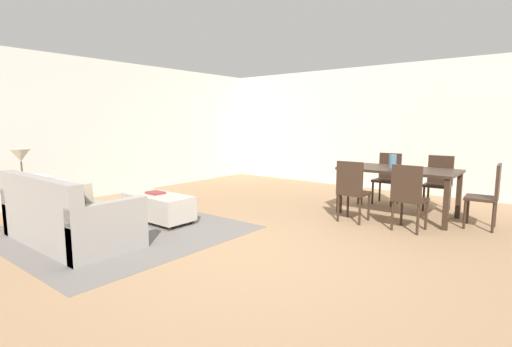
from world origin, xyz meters
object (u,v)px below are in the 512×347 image
Objects in this scene: couch at (67,219)px; book_on_ottoman at (155,193)px; dining_table at (398,174)px; dining_chair_near_right at (408,194)px; table_lamp at (21,157)px; dining_chair_far_left at (388,175)px; vase_centerpiece at (393,161)px; ottoman_table at (158,206)px; dining_chair_near_left at (352,188)px; side_table at (24,194)px; dining_chair_far_right at (439,180)px; dining_chair_head_east at (489,193)px.

book_on_ottoman is (0.00, 1.32, 0.13)m from couch.
dining_chair_near_right reaches higher than dining_table.
dining_chair_far_left is at bearing 53.19° from table_lamp.
vase_centerpiece is at bearing -66.87° from dining_chair_far_left.
ottoman_table is 0.21m from book_on_ottoman.
dining_chair_near_left is 2.94m from book_on_ottoman.
couch reaches higher than ottoman_table.
vase_centerpiece reaches higher than side_table.
dining_chair_far_right reaches higher than book_on_ottoman.
dining_table is 0.22m from vase_centerpiece.
side_table is at bearing -135.04° from vase_centerpiece.
side_table is at bearing -126.81° from dining_chair_far_left.
dining_chair_far_left is (2.22, 3.43, 0.28)m from ottoman_table.
dining_chair_near_left is 1.00× the size of dining_chair_head_east.
dining_chair_near_right is 1.66m from dining_chair_far_right.
dining_chair_far_right is at bearing 2.03° from dining_chair_far_left.
dining_chair_far_left and dining_chair_head_east have the same top height.
dining_chair_near_left is 1.00× the size of dining_chair_far_right.
couch is 2.09× the size of dining_chair_head_east.
ottoman_table is at bearing -146.24° from dining_chair_head_east.
dining_table is (2.75, 3.93, 0.38)m from couch.
dining_chair_far_right is (3.16, 4.77, 0.23)m from couch.
dining_chair_far_left reaches higher than book_on_ottoman.
dining_chair_near_right is (0.80, 0.03, 0.00)m from dining_chair_near_left.
dining_table is 1.87× the size of dining_chair_near_left.
vase_centerpiece is (2.58, 2.59, 0.63)m from ottoman_table.
table_lamp is 4.80m from dining_chair_near_left.
table_lamp is 0.57× the size of dining_chair_near_left.
dining_chair_head_east is 4.22× the size of vase_centerpiece.
couch is 1.12× the size of dining_table.
ottoman_table is at bearing -10.97° from book_on_ottoman.
couch reaches higher than dining_table.
dining_chair_near_right reaches higher than book_on_ottoman.
vase_centerpiece reaches higher than ottoman_table.
ottoman_table is 4.72m from dining_chair_head_east.
couch is 2.09× the size of dining_chair_far_left.
vase_centerpiece is at bearing -119.57° from dining_chair_far_right.
book_on_ottoman is at bearing -135.93° from vase_centerpiece.
dining_chair_far_left is at bearing 57.11° from ottoman_table.
vase_centerpiece is at bearing 69.50° from dining_chair_near_left.
dining_chair_far_right and dining_chair_head_east have the same top height.
book_on_ottoman is (1.27, 1.34, -0.03)m from side_table.
dining_chair_near_right and dining_chair_far_left have the same top height.
couch is at bearing -127.42° from dining_chair_near_left.
dining_chair_far_left is at bearing 154.24° from dining_chair_head_east.
dining_chair_head_east is at bearing 36.89° from table_lamp.
side_table is 2.25× the size of book_on_ottoman.
vase_centerpiece is (-0.50, -0.87, 0.35)m from dining_chair_far_right.
ottoman_table is 1.96× the size of side_table.
book_on_ottoman is at bearing 169.03° from ottoman_table.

